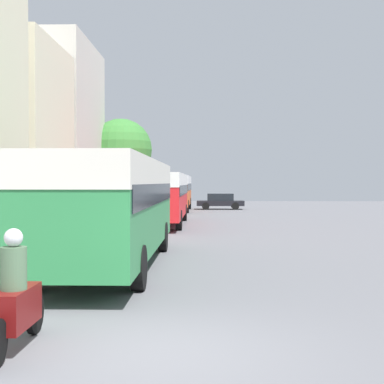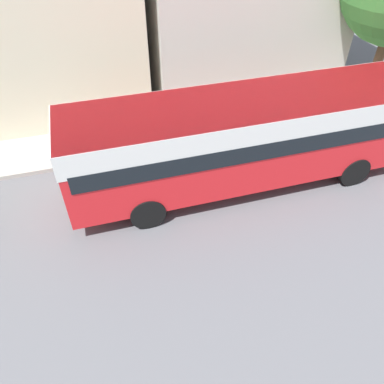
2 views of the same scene
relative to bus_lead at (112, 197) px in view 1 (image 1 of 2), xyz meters
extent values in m
plane|color=slate|center=(2.01, -7.56, -1.94)|extent=(120.00, 120.00, 0.00)
cube|color=beige|center=(-7.20, 17.06, 3.39)|extent=(6.03, 7.89, 10.68)
cube|color=#2D8447|center=(0.00, 0.00, -0.20)|extent=(2.54, 10.68, 2.48)
cube|color=silver|center=(0.00, 0.00, 0.67)|extent=(2.56, 10.73, 0.75)
cube|color=black|center=(0.00, 0.00, 0.11)|extent=(2.59, 10.25, 0.55)
cylinder|color=black|center=(-1.17, 3.31, -1.44)|extent=(0.28, 1.00, 1.00)
cylinder|color=black|center=(1.17, 3.31, -1.44)|extent=(0.28, 1.00, 1.00)
cylinder|color=black|center=(-1.17, -3.31, -1.44)|extent=(0.28, 1.00, 1.00)
cylinder|color=black|center=(1.17, -3.31, -1.44)|extent=(0.28, 1.00, 1.00)
cube|color=red|center=(0.16, 14.63, -0.28)|extent=(2.51, 10.58, 2.34)
cube|color=white|center=(0.16, 14.63, 0.54)|extent=(2.54, 10.64, 0.70)
cube|color=black|center=(0.16, 14.63, 0.02)|extent=(2.56, 10.16, 0.51)
cylinder|color=black|center=(-0.99, 17.91, -1.44)|extent=(0.28, 1.00, 1.00)
cylinder|color=black|center=(1.32, 17.91, -1.44)|extent=(0.28, 1.00, 1.00)
cylinder|color=black|center=(-0.99, 11.35, -1.44)|extent=(0.28, 1.00, 1.00)
cylinder|color=black|center=(1.32, 11.35, -1.44)|extent=(0.28, 1.00, 1.00)
cube|color=#EA5B23|center=(0.04, 29.14, -0.24)|extent=(2.49, 9.84, 2.40)
cube|color=white|center=(0.04, 29.14, 0.60)|extent=(2.52, 9.89, 0.72)
cube|color=black|center=(0.04, 29.14, 0.06)|extent=(2.54, 9.45, 0.53)
cylinder|color=black|center=(-1.11, 32.19, -1.44)|extent=(0.28, 1.00, 1.00)
cylinder|color=black|center=(1.19, 32.19, -1.44)|extent=(0.28, 1.00, 1.00)
cylinder|color=black|center=(-1.11, 26.09, -1.44)|extent=(0.28, 1.00, 1.00)
cylinder|color=black|center=(1.19, 26.09, -1.44)|extent=(0.28, 1.00, 1.00)
cube|color=maroon|center=(-0.04, -7.46, -1.35)|extent=(0.38, 1.10, 0.55)
cylinder|color=black|center=(-0.04, -6.66, -1.62)|extent=(0.10, 0.64, 0.64)
cylinder|color=#4C6B4C|center=(-0.04, -7.56, -0.77)|extent=(0.36, 0.36, 0.60)
sphere|color=silver|center=(-0.04, -7.56, -0.34)|extent=(0.26, 0.26, 0.26)
cube|color=black|center=(3.91, 31.87, -1.40)|extent=(4.12, 1.74, 0.44)
cube|color=black|center=(3.91, 31.87, -0.87)|extent=(2.27, 1.53, 0.62)
cylinder|color=black|center=(2.63, 31.07, -1.62)|extent=(0.64, 0.22, 0.64)
cylinder|color=black|center=(2.63, 32.68, -1.62)|extent=(0.64, 0.22, 0.64)
cylinder|color=black|center=(5.18, 31.07, -1.62)|extent=(0.64, 0.22, 0.64)
cylinder|color=black|center=(5.18, 32.68, -1.62)|extent=(0.64, 0.22, 0.64)
cylinder|color=#232838|center=(-2.36, 1.49, -1.39)|extent=(0.28, 0.28, 0.82)
cylinder|color=gray|center=(-2.36, 1.49, -0.64)|extent=(0.35, 0.35, 0.68)
sphere|color=tan|center=(-2.36, 1.49, -0.19)|extent=(0.22, 0.22, 0.22)
cylinder|color=brown|center=(-3.20, 21.69, -0.36)|extent=(0.36, 0.36, 2.86)
sphere|color=#387A33|center=(-3.20, 21.69, 2.67)|extent=(4.26, 4.26, 4.26)
camera|label=1|loc=(2.63, -14.91, 0.43)|focal=50.00mm
camera|label=2|loc=(8.73, 10.44, 5.80)|focal=35.00mm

